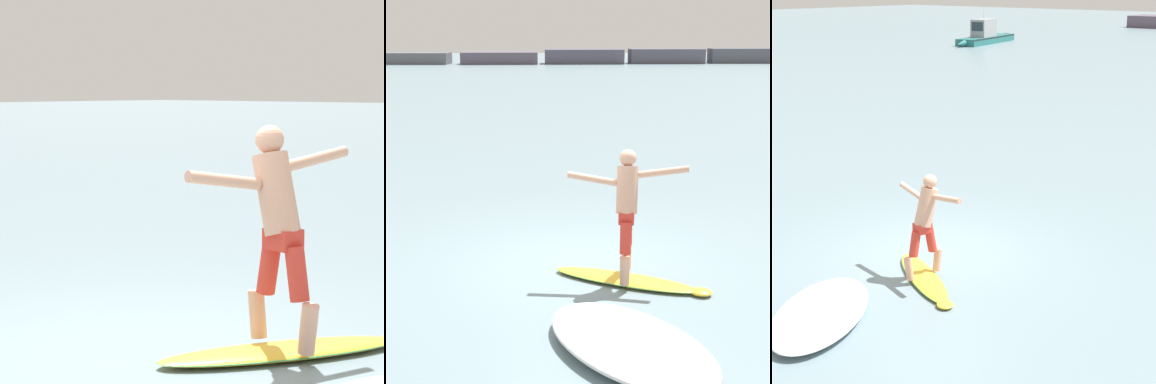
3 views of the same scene
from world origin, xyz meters
TOP-DOWN VIEW (x-y plane):
  - ground_plane at (0.00, 0.00)m, footprint 200.00×200.00m
  - surfboard at (0.69, -0.87)m, footprint 2.11×1.37m
  - surfer at (0.67, -0.79)m, footprint 1.59×0.77m
  - fishing_boat_near_jetty at (-26.02, 34.04)m, footprint 3.15×8.69m
  - wave_foam_at_tail at (0.44, -2.80)m, footprint 2.27×2.62m

SIDE VIEW (x-z plane):
  - ground_plane at x=0.00m, z-range 0.00..0.00m
  - surfboard at x=0.69m, z-range -0.07..0.16m
  - wave_foam_at_tail at x=0.44m, z-range 0.00..0.23m
  - fishing_boat_near_jetty at x=-26.02m, z-range -0.81..2.03m
  - surfer at x=0.67m, z-range 0.24..1.94m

